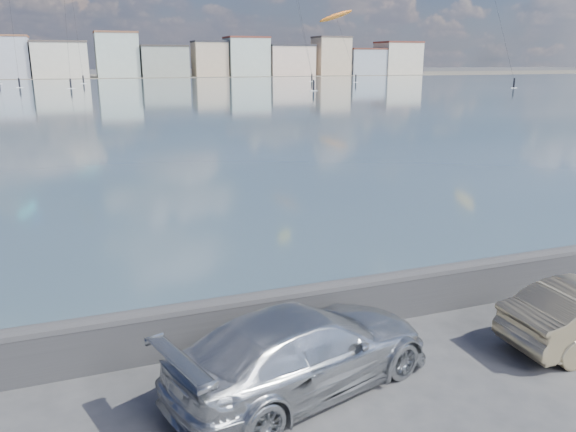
# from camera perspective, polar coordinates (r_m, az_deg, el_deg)

# --- Properties ---
(ground) EXTENTS (700.00, 700.00, 0.00)m
(ground) POSITION_cam_1_polar(r_m,az_deg,el_deg) (9.61, 2.96, -19.58)
(ground) COLOR #333335
(ground) RESTS_ON ground
(bay_water) EXTENTS (500.00, 177.00, 0.00)m
(bay_water) POSITION_cam_1_polar(r_m,az_deg,el_deg) (98.89, -19.07, 11.58)
(bay_water) COLOR #375864
(bay_water) RESTS_ON ground
(far_shore_strip) EXTENTS (500.00, 60.00, 0.00)m
(far_shore_strip) POSITION_cam_1_polar(r_m,az_deg,el_deg) (207.28, -20.22, 13.16)
(far_shore_strip) COLOR #4C473D
(far_shore_strip) RESTS_ON ground
(seawall) EXTENTS (400.00, 0.36, 1.08)m
(seawall) POSITION_cam_1_polar(r_m,az_deg,el_deg) (11.50, -2.43, -9.92)
(seawall) COLOR #28282B
(seawall) RESTS_ON ground
(far_buildings) EXTENTS (240.79, 13.26, 14.60)m
(far_buildings) POSITION_cam_1_polar(r_m,az_deg,el_deg) (193.23, -19.91, 14.87)
(far_buildings) COLOR silver
(far_buildings) RESTS_ON ground
(car_silver) EXTENTS (5.36, 3.37, 1.45)m
(car_silver) POSITION_cam_1_polar(r_m,az_deg,el_deg) (9.92, 1.53, -13.41)
(car_silver) COLOR #B4B8BC
(car_silver) RESTS_ON ground
(kitesurfer_16) EXTENTS (10.85, 12.47, 18.84)m
(kitesurfer_16) POSITION_cam_1_polar(r_m,az_deg,el_deg) (153.92, 4.91, 19.54)
(kitesurfer_16) COLOR orange
(kitesurfer_16) RESTS_ON ground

